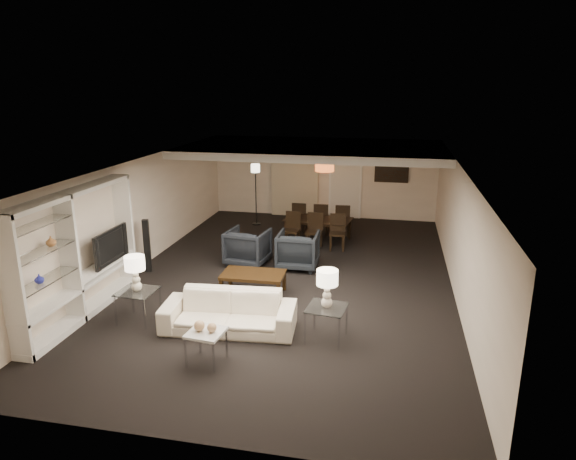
% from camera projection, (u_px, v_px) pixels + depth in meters
% --- Properties ---
extents(floor, '(11.00, 11.00, 0.00)m').
position_uv_depth(floor, '(288.00, 278.00, 11.32)').
color(floor, black).
rests_on(floor, ground).
extents(ceiling, '(7.00, 11.00, 0.02)m').
position_uv_depth(ceiling, '(288.00, 165.00, 10.62)').
color(ceiling, silver).
rests_on(ceiling, ground).
extents(wall_back, '(7.00, 0.02, 2.50)m').
position_uv_depth(wall_back, '(323.00, 178.00, 16.14)').
color(wall_back, beige).
rests_on(wall_back, ground).
extents(wall_front, '(7.00, 0.02, 2.50)m').
position_uv_depth(wall_front, '(190.00, 350.00, 5.80)').
color(wall_front, beige).
rests_on(wall_front, ground).
extents(wall_left, '(0.02, 11.00, 2.50)m').
position_uv_depth(wall_left, '(137.00, 215.00, 11.65)').
color(wall_left, beige).
rests_on(wall_left, ground).
extents(wall_right, '(0.02, 11.00, 2.50)m').
position_uv_depth(wall_right, '(459.00, 233.00, 10.29)').
color(wall_right, beige).
rests_on(wall_right, ground).
extents(ceiling_soffit, '(7.00, 4.00, 0.20)m').
position_uv_depth(ceiling_soffit, '(314.00, 149.00, 13.94)').
color(ceiling_soffit, silver).
rests_on(ceiling_soffit, ceiling).
extents(curtains, '(1.50, 0.12, 2.40)m').
position_uv_depth(curtains, '(295.00, 179.00, 16.26)').
color(curtains, beige).
rests_on(curtains, wall_back).
extents(door, '(0.90, 0.05, 2.10)m').
position_uv_depth(door, '(345.00, 185.00, 16.04)').
color(door, silver).
rests_on(door, wall_back).
extents(painting, '(0.95, 0.04, 0.65)m').
position_uv_depth(painting, '(392.00, 171.00, 15.61)').
color(painting, '#142D38').
rests_on(painting, wall_back).
extents(media_unit, '(0.38, 3.40, 2.35)m').
position_uv_depth(media_unit, '(78.00, 255.00, 9.19)').
color(media_unit, white).
rests_on(media_unit, wall_left).
extents(pendant_light, '(0.52, 0.52, 0.24)m').
position_uv_depth(pendant_light, '(325.00, 167.00, 14.02)').
color(pendant_light, '#D8591E').
rests_on(pendant_light, ceiling_soffit).
extents(sofa, '(2.36, 1.08, 0.67)m').
position_uv_depth(sofa, '(229.00, 312.00, 8.87)').
color(sofa, beige).
rests_on(sofa, floor).
extents(coffee_table, '(1.28, 0.77, 0.45)m').
position_uv_depth(coffee_table, '(253.00, 284.00, 10.40)').
color(coffee_table, black).
rests_on(coffee_table, floor).
extents(armchair_left, '(1.02, 1.04, 0.85)m').
position_uv_depth(armchair_left, '(248.00, 247.00, 12.06)').
color(armchair_left, black).
rests_on(armchair_left, floor).
extents(armchair_right, '(0.93, 0.96, 0.85)m').
position_uv_depth(armchair_right, '(298.00, 250.00, 11.83)').
color(armchair_right, black).
rests_on(armchair_right, floor).
extents(side_table_left, '(0.66, 0.66, 0.59)m').
position_uv_depth(side_table_left, '(138.00, 306.00, 9.21)').
color(side_table_left, white).
rests_on(side_table_left, floor).
extents(side_table_right, '(0.70, 0.70, 0.59)m').
position_uv_depth(side_table_right, '(326.00, 323.00, 8.55)').
color(side_table_right, white).
rests_on(side_table_right, floor).
extents(table_lamp_left, '(0.38, 0.38, 0.65)m').
position_uv_depth(table_lamp_left, '(136.00, 274.00, 9.04)').
color(table_lamp_left, beige).
rests_on(table_lamp_left, side_table_left).
extents(table_lamp_right, '(0.39, 0.39, 0.65)m').
position_uv_depth(table_lamp_right, '(327.00, 289.00, 8.38)').
color(table_lamp_right, '#F1E0CB').
rests_on(table_lamp_right, side_table_right).
extents(marble_table, '(0.58, 0.58, 0.52)m').
position_uv_depth(marble_table, '(207.00, 347.00, 7.85)').
color(marble_table, silver).
rests_on(marble_table, floor).
extents(gold_gourd_a, '(0.17, 0.17, 0.17)m').
position_uv_depth(gold_gourd_a, '(199.00, 326.00, 7.78)').
color(gold_gourd_a, tan).
rests_on(gold_gourd_a, marble_table).
extents(gold_gourd_b, '(0.15, 0.15, 0.15)m').
position_uv_depth(gold_gourd_b, '(212.00, 328.00, 7.74)').
color(gold_gourd_b, tan).
rests_on(gold_gourd_b, marble_table).
extents(television, '(1.15, 0.15, 0.66)m').
position_uv_depth(television, '(106.00, 246.00, 10.02)').
color(television, black).
rests_on(television, media_unit).
extents(vase_blue, '(0.15, 0.15, 0.16)m').
position_uv_depth(vase_blue, '(39.00, 279.00, 8.20)').
color(vase_blue, '#262CA8').
rests_on(vase_blue, media_unit).
extents(vase_amber, '(0.16, 0.16, 0.17)m').
position_uv_depth(vase_amber, '(51.00, 241.00, 8.43)').
color(vase_amber, '#B4723C').
rests_on(vase_amber, media_unit).
extents(floor_speaker, '(0.17, 0.17, 1.22)m').
position_uv_depth(floor_speaker, '(147.00, 246.00, 11.55)').
color(floor_speaker, black).
rests_on(floor_speaker, floor).
extents(dining_table, '(1.86, 1.19, 0.61)m').
position_uv_depth(dining_table, '(318.00, 230.00, 13.85)').
color(dining_table, black).
rests_on(dining_table, floor).
extents(chair_nl, '(0.46, 0.46, 0.91)m').
position_uv_depth(chair_nl, '(291.00, 230.00, 13.32)').
color(chair_nl, black).
rests_on(chair_nl, floor).
extents(chair_nm, '(0.43, 0.43, 0.91)m').
position_uv_depth(chair_nm, '(314.00, 231.00, 13.20)').
color(chair_nm, black).
rests_on(chair_nm, floor).
extents(chair_nr, '(0.45, 0.45, 0.91)m').
position_uv_depth(chair_nr, '(337.00, 233.00, 13.08)').
color(chair_nr, black).
rests_on(chair_nr, floor).
extents(chair_fl, '(0.44, 0.44, 0.91)m').
position_uv_depth(chair_fl, '(300.00, 218.00, 14.54)').
color(chair_fl, black).
rests_on(chair_fl, floor).
extents(chair_fm, '(0.44, 0.44, 0.91)m').
position_uv_depth(chair_fm, '(321.00, 219.00, 14.42)').
color(chair_fm, black).
rests_on(chair_fm, floor).
extents(chair_fr, '(0.45, 0.45, 0.91)m').
position_uv_depth(chair_fr, '(343.00, 220.00, 14.31)').
color(chair_fr, black).
rests_on(chair_fr, floor).
extents(floor_lamp, '(0.32, 0.32, 1.83)m').
position_uv_depth(floor_lamp, '(256.00, 195.00, 15.32)').
color(floor_lamp, black).
rests_on(floor_lamp, floor).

